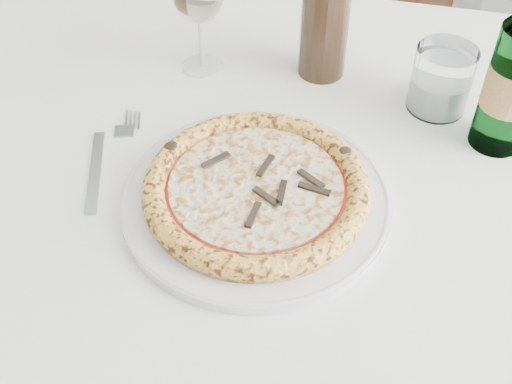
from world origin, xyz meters
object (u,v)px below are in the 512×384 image
dining_table (277,195)px  tumbler (440,83)px  plate (256,198)px  pizza (256,188)px  chair_far (342,14)px

dining_table → tumbler: 0.28m
plate → tumbler: (0.19, 0.27, 0.03)m
dining_table → pizza: (-0.00, -0.10, 0.11)m
plate → tumbler: bearing=54.6°
dining_table → pizza: size_ratio=5.73×
plate → tumbler: 0.33m
chair_far → pizza: chair_far is taller
dining_table → plate: plate is taller
tumbler → chair_far: bearing=112.2°
pizza → dining_table: bearing=90.0°
pizza → tumbler: bearing=54.5°
chair_far → plate: size_ratio=2.80×
dining_table → tumbler: tumbler is taller
dining_table → pizza: 0.15m
chair_far → tumbler: bearing=-67.8°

